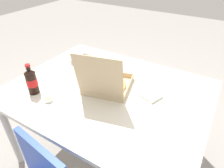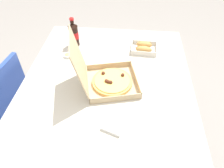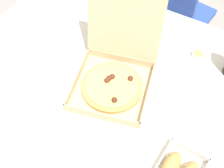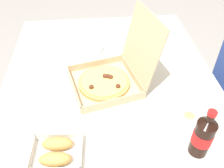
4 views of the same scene
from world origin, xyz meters
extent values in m
plane|color=gray|center=(0.00, 0.00, 0.00)|extent=(10.00, 10.00, 0.00)
cube|color=silver|center=(0.00, 0.00, 0.71)|extent=(1.39, 1.08, 0.03)
cylinder|color=#B7B7BC|center=(-0.63, -0.47, 0.35)|extent=(0.05, 0.05, 0.69)
cylinder|color=#B7B7BC|center=(0.63, -0.47, 0.35)|extent=(0.05, 0.05, 0.69)
cylinder|color=#B7B7BC|center=(0.63, 0.47, 0.35)|extent=(0.05, 0.05, 0.69)
cube|color=tan|center=(0.02, -0.03, 0.72)|extent=(0.38, 0.38, 0.01)
cube|color=tan|center=(0.05, -0.18, 0.75)|extent=(0.30, 0.08, 0.04)
cube|color=tan|center=(-0.13, -0.07, 0.75)|extent=(0.08, 0.30, 0.04)
cube|color=tan|center=(0.17, 0.00, 0.75)|extent=(0.08, 0.30, 0.04)
cube|color=tan|center=(-0.02, 0.11, 0.75)|extent=(0.30, 0.08, 0.04)
cube|color=tan|center=(-0.03, 0.15, 0.92)|extent=(0.32, 0.15, 0.30)
cylinder|color=tan|center=(0.02, -0.03, 0.74)|extent=(0.25, 0.25, 0.02)
cylinder|color=#EAC666|center=(0.02, -0.03, 0.75)|extent=(0.22, 0.22, 0.01)
sphere|color=#562819|center=(0.07, 0.03, 0.76)|extent=(0.02, 0.02, 0.02)
sphere|color=#562819|center=(0.00, 0.00, 0.76)|extent=(0.02, 0.02, 0.02)
sphere|color=#562819|center=(-0.01, -0.03, 0.76)|extent=(0.02, 0.02, 0.02)
sphere|color=#562819|center=(-0.01, -0.01, 0.76)|extent=(0.02, 0.02, 0.02)
sphere|color=#562819|center=(0.06, -0.10, 0.76)|extent=(0.02, 0.02, 0.02)
cube|color=white|center=(0.40, -0.24, 0.72)|extent=(0.16, 0.20, 0.00)
cube|color=silver|center=(0.39, -0.33, 0.74)|extent=(0.15, 0.01, 0.03)
cube|color=silver|center=(0.41, -0.15, 0.74)|extent=(0.15, 0.01, 0.03)
cube|color=silver|center=(0.33, -0.23, 0.74)|extent=(0.02, 0.19, 0.03)
cube|color=silver|center=(0.47, -0.24, 0.74)|extent=(0.02, 0.19, 0.03)
ellipsoid|color=tan|center=(0.37, -0.24, 0.75)|extent=(0.06, 0.12, 0.05)
ellipsoid|color=tan|center=(0.43, -0.24, 0.75)|extent=(0.06, 0.12, 0.05)
cylinder|color=black|center=(0.43, 0.30, 0.80)|extent=(0.07, 0.07, 0.16)
cone|color=black|center=(0.43, 0.30, 0.89)|extent=(0.07, 0.07, 0.02)
cylinder|color=black|center=(0.43, 0.30, 0.92)|extent=(0.03, 0.03, 0.02)
cylinder|color=red|center=(0.43, 0.30, 0.94)|extent=(0.03, 0.03, 0.01)
cylinder|color=red|center=(0.43, 0.30, 0.81)|extent=(0.07, 0.07, 0.06)
cube|color=white|center=(-0.46, 0.38, 0.72)|extent=(0.21, 0.15, 0.00)
cube|color=white|center=(-0.30, -0.08, 0.73)|extent=(0.14, 0.14, 0.02)
cylinder|color=white|center=(0.27, 0.32, 0.73)|extent=(0.06, 0.06, 0.02)
cylinder|color=#DBBC66|center=(0.27, 0.32, 0.74)|extent=(0.05, 0.05, 0.01)
camera|label=1|loc=(-0.63, 0.99, 1.56)|focal=32.02mm
camera|label=2|loc=(-0.94, -0.12, 1.66)|focal=33.84mm
camera|label=3|loc=(0.38, -0.68, 1.78)|focal=49.27mm
camera|label=4|loc=(0.93, -0.08, 1.55)|focal=39.36mm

